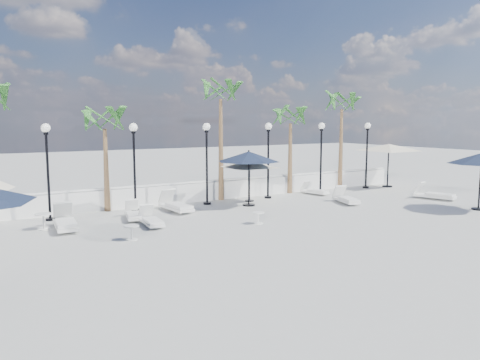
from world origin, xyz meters
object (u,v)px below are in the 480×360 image
lounger_5 (314,191)px  parasol_cream_sq_b (389,144)px  lounger_1 (133,214)px  lounger_7 (434,194)px  lounger_3 (65,222)px  parasol_navy_mid (249,157)px  lounger_4 (151,220)px  parasol_cream_sq_a (250,161)px  lounger_6 (346,198)px  lounger_2 (176,205)px

lounger_5 → parasol_cream_sq_b: bearing=-13.9°
lounger_1 → lounger_7: size_ratio=0.86×
lounger_3 → lounger_1: bearing=14.9°
lounger_1 → parasol_navy_mid: size_ratio=0.62×
lounger_3 → lounger_4: lounger_3 is taller
lounger_4 → parasol_cream_sq_b: size_ratio=0.33×
lounger_7 → parasol_cream_sq_a: 9.53m
lounger_3 → lounger_5: 13.24m
lounger_1 → parasol_cream_sq_b: size_ratio=0.33×
lounger_1 → lounger_3: (-2.71, -0.47, 0.05)m
lounger_6 → lounger_4: bearing=-164.1°
lounger_3 → lounger_2: bearing=18.1°
lounger_1 → parasol_navy_mid: 5.97m
lounger_1 → lounger_5: 10.49m
lounger_4 → parasol_navy_mid: (5.41, 1.66, 2.06)m
lounger_2 → lounger_7: (12.45, -3.85, -0.02)m
lounger_4 → lounger_5: bearing=19.2°
lounger_2 → lounger_4: size_ratio=1.23×
lounger_2 → lounger_3: lounger_2 is taller
lounger_6 → lounger_5: bearing=97.7°
lounger_1 → lounger_5: (10.42, 1.17, -0.01)m
lounger_3 → lounger_6: lounger_3 is taller
lounger_7 → parasol_cream_sq_a: size_ratio=0.49×
parasol_cream_sq_a → parasol_navy_mid: bearing=-124.0°
lounger_5 → parasol_navy_mid: (-4.83, -1.01, 2.08)m
lounger_5 → parasol_cream_sq_b: parasol_cream_sq_b is taller
parasol_navy_mid → lounger_7: bearing=-20.4°
lounger_5 → parasol_navy_mid: bearing=178.1°
parasol_navy_mid → parasol_cream_sq_a: bearing=56.0°
lounger_1 → lounger_4: bearing=-70.5°
lounger_1 → parasol_cream_sq_a: bearing=22.9°
lounger_1 → lounger_5: bearing=18.9°
lounger_2 → lounger_1: bearing=-167.0°
lounger_4 → parasol_navy_mid: bearing=21.6°
parasol_cream_sq_b → lounger_3: bearing=-175.1°
lounger_6 → parasol_cream_sq_b: size_ratio=0.36×
lounger_4 → lounger_6: lounger_6 is taller
lounger_3 → lounger_7: lounger_3 is taller
parasol_navy_mid → lounger_6: bearing=-23.8°
lounger_1 → lounger_7: bearing=0.2°
lounger_2 → lounger_4: (-1.94, -2.16, -0.05)m
lounger_7 → parasol_cream_sq_b: 5.14m
lounger_3 → parasol_navy_mid: bearing=9.4°
lounger_3 → lounger_5: bearing=12.2°
lounger_1 → parasol_navy_mid: parasol_navy_mid is taller
lounger_4 → parasol_cream_sq_a: 6.87m
lounger_3 → parasol_cream_sq_a: bearing=15.3°
parasol_cream_sq_b → lounger_1: bearing=-175.9°
parasol_cream_sq_b → lounger_6: bearing=-154.7°
lounger_5 → parasol_cream_sq_a: 4.52m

